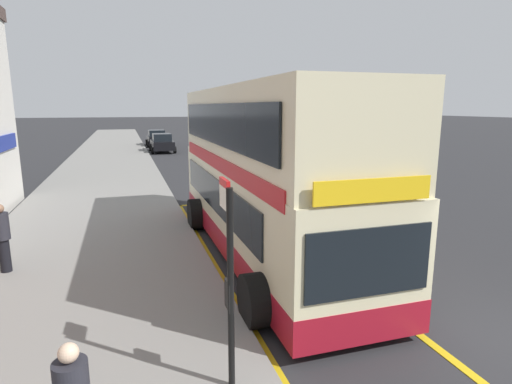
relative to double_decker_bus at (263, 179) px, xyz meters
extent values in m
plane|color=#28282B|center=(2.46, 26.27, -2.06)|extent=(260.00, 260.00, 0.00)
cube|color=gray|center=(-4.54, 26.27, -1.99)|extent=(6.00, 76.00, 0.14)
cube|color=beige|center=(0.01, 0.01, -0.71)|extent=(2.45, 10.15, 2.30)
cube|color=beige|center=(0.01, 0.01, 1.39)|extent=(2.42, 9.95, 1.90)
cube|color=maroon|center=(0.01, 0.01, -1.56)|extent=(2.47, 10.17, 0.60)
cube|color=#B2191E|center=(0.01, 0.01, 0.46)|extent=(2.48, 9.34, 0.36)
cube|color=black|center=(-1.24, 0.41, -0.41)|extent=(0.04, 8.12, 0.90)
cube|color=black|center=(-1.24, 0.01, 1.44)|extent=(0.04, 8.93, 1.00)
cube|color=black|center=(0.01, -5.08, -0.46)|extent=(2.16, 0.04, 1.10)
cube|color=yellow|center=(0.01, -5.08, 0.66)|extent=(1.96, 0.04, 0.36)
cylinder|color=black|center=(-1.31, -3.64, -1.56)|extent=(0.56, 1.00, 1.00)
cylinder|color=black|center=(1.32, -3.64, -1.56)|extent=(0.56, 1.00, 1.00)
cylinder|color=black|center=(-1.31, 2.80, -1.56)|extent=(0.56, 1.00, 1.00)
cylinder|color=black|center=(1.32, 2.80, -1.56)|extent=(0.56, 1.00, 1.00)
cube|color=gold|center=(-1.46, -0.24, -2.06)|extent=(0.16, 13.09, 0.01)
cube|color=gold|center=(1.29, -0.24, -2.06)|extent=(0.16, 13.09, 0.01)
cube|color=gold|center=(-0.09, 6.22, -2.06)|extent=(2.91, 0.16, 0.01)
cylinder|color=black|center=(-2.23, -5.31, -0.53)|extent=(0.09, 0.09, 2.79)
cube|color=silver|center=(-2.23, -5.06, 0.69)|extent=(0.05, 0.42, 0.30)
cube|color=red|center=(-2.23, -5.06, 0.89)|extent=(0.05, 0.42, 0.10)
cube|color=black|center=(-2.23, -5.21, -0.62)|extent=(0.06, 0.28, 0.40)
cube|color=black|center=(-0.29, 27.04, -1.40)|extent=(1.76, 4.20, 0.72)
cube|color=black|center=(-0.29, 26.94, -0.74)|extent=(1.52, 1.90, 0.60)
cylinder|color=black|center=(-1.22, 28.34, -1.76)|extent=(0.22, 0.60, 0.60)
cylinder|color=black|center=(0.65, 28.34, -1.76)|extent=(0.22, 0.60, 0.60)
cylinder|color=black|center=(-1.22, 25.73, -1.76)|extent=(0.22, 0.60, 0.60)
cylinder|color=black|center=(0.65, 25.73, -1.76)|extent=(0.22, 0.60, 0.60)
cube|color=black|center=(7.22, 28.49, -1.40)|extent=(1.76, 4.20, 0.72)
cube|color=black|center=(7.22, 28.39, -0.74)|extent=(1.52, 1.90, 0.60)
cylinder|color=black|center=(6.29, 29.80, -1.76)|extent=(0.22, 0.60, 0.60)
cylinder|color=black|center=(8.16, 29.80, -1.76)|extent=(0.22, 0.60, 0.60)
cylinder|color=black|center=(6.29, 27.19, -1.76)|extent=(0.22, 0.60, 0.60)
cylinder|color=black|center=(8.16, 27.19, -1.76)|extent=(0.22, 0.60, 0.60)
cube|color=black|center=(-0.28, 33.04, -1.40)|extent=(1.76, 4.20, 0.72)
cube|color=black|center=(-0.28, 32.94, -0.74)|extent=(1.52, 1.90, 0.60)
cylinder|color=black|center=(-1.22, 34.34, -1.76)|extent=(0.22, 0.60, 0.60)
cylinder|color=black|center=(0.65, 34.34, -1.76)|extent=(0.22, 0.60, 0.60)
cylinder|color=black|center=(-1.22, 31.73, -1.76)|extent=(0.22, 0.60, 0.60)
cylinder|color=black|center=(0.65, 31.73, -1.76)|extent=(0.22, 0.60, 0.60)
cylinder|color=black|center=(-6.26, 0.24, -1.53)|extent=(0.24, 0.24, 0.79)
cylinder|color=#26262D|center=(-6.26, 0.24, -0.82)|extent=(0.34, 0.34, 0.62)
sphere|color=beige|center=(-4.09, -6.26, -0.48)|extent=(0.20, 0.20, 0.20)
camera|label=1|loc=(-3.45, -10.29, 1.87)|focal=29.27mm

